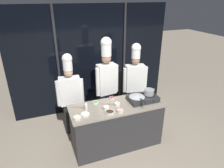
# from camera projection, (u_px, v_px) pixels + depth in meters

# --- Properties ---
(ground_plane) EXTENTS (24.00, 24.00, 0.00)m
(ground_plane) POSITION_uv_depth(u_px,v_px,m) (116.00, 143.00, 4.21)
(ground_plane) COLOR gray
(window_wall_back) EXTENTS (4.05, 0.09, 2.70)m
(window_wall_back) POSITION_uv_depth(u_px,v_px,m) (92.00, 60.00, 5.08)
(window_wall_back) COLOR black
(window_wall_back) RESTS_ON ground_plane
(demo_counter) EXTENTS (1.81, 0.72, 0.92)m
(demo_counter) POSITION_uv_depth(u_px,v_px,m) (116.00, 125.00, 4.03)
(demo_counter) COLOR #2D2D30
(demo_counter) RESTS_ON ground_plane
(portable_stove) EXTENTS (0.58, 0.38, 0.11)m
(portable_stove) POSITION_uv_depth(u_px,v_px,m) (143.00, 98.00, 3.99)
(portable_stove) COLOR #28282B
(portable_stove) RESTS_ON demo_counter
(frying_pan) EXTENTS (0.31, 0.54, 0.05)m
(frying_pan) POSITION_uv_depth(u_px,v_px,m) (137.00, 96.00, 3.91)
(frying_pan) COLOR #ADAFB5
(frying_pan) RESTS_ON portable_stove
(stock_pot) EXTENTS (0.22, 0.20, 0.12)m
(stock_pot) POSITION_uv_depth(u_px,v_px,m) (149.00, 92.00, 3.99)
(stock_pot) COLOR #93969B
(stock_pot) RESTS_ON portable_stove
(squeeze_bottle_clear) EXTENTS (0.06, 0.06, 0.16)m
(squeeze_bottle_clear) POSITION_uv_depth(u_px,v_px,m) (86.00, 107.00, 3.65)
(squeeze_bottle_clear) COLOR white
(squeeze_bottle_clear) RESTS_ON demo_counter
(prep_bowl_soy_glaze) EXTENTS (0.17, 0.17, 0.04)m
(prep_bowl_soy_glaze) POSITION_uv_depth(u_px,v_px,m) (110.00, 112.00, 3.58)
(prep_bowl_soy_glaze) COLOR silver
(prep_bowl_soy_glaze) RESTS_ON demo_counter
(prep_bowl_chicken) EXTENTS (0.12, 0.12, 0.06)m
(prep_bowl_chicken) POSITION_uv_depth(u_px,v_px,m) (117.00, 104.00, 3.83)
(prep_bowl_chicken) COLOR silver
(prep_bowl_chicken) RESTS_ON demo_counter
(prep_bowl_bell_pepper) EXTENTS (0.10, 0.10, 0.04)m
(prep_bowl_bell_pepper) POSITION_uv_depth(u_px,v_px,m) (112.00, 98.00, 4.07)
(prep_bowl_bell_pepper) COLOR silver
(prep_bowl_bell_pepper) RESTS_ON demo_counter
(prep_bowl_garlic) EXTENTS (0.11, 0.11, 0.06)m
(prep_bowl_garlic) POSITION_uv_depth(u_px,v_px,m) (106.00, 108.00, 3.71)
(prep_bowl_garlic) COLOR silver
(prep_bowl_garlic) RESTS_ON demo_counter
(prep_bowl_rice) EXTENTS (0.16, 0.16, 0.04)m
(prep_bowl_rice) POSITION_uv_depth(u_px,v_px,m) (85.00, 114.00, 3.52)
(prep_bowl_rice) COLOR silver
(prep_bowl_rice) RESTS_ON demo_counter
(prep_bowl_scallions) EXTENTS (0.12, 0.12, 0.04)m
(prep_bowl_scallions) POSITION_uv_depth(u_px,v_px,m) (95.00, 102.00, 3.92)
(prep_bowl_scallions) COLOR silver
(prep_bowl_scallions) RESTS_ON demo_counter
(prep_bowl_shrimp) EXTENTS (0.11, 0.11, 0.06)m
(prep_bowl_shrimp) POSITION_uv_depth(u_px,v_px,m) (120.00, 111.00, 3.60)
(prep_bowl_shrimp) COLOR silver
(prep_bowl_shrimp) RESTS_ON demo_counter
(prep_bowl_noodles) EXTENTS (0.14, 0.14, 0.05)m
(prep_bowl_noodles) POSITION_uv_depth(u_px,v_px,m) (77.00, 118.00, 3.41)
(prep_bowl_noodles) COLOR silver
(prep_bowl_noodles) RESTS_ON demo_counter
(serving_spoon_slotted) EXTENTS (0.24, 0.12, 0.02)m
(serving_spoon_slotted) POSITION_uv_depth(u_px,v_px,m) (109.00, 104.00, 3.89)
(serving_spoon_slotted) COLOR olive
(serving_spoon_slotted) RESTS_ON demo_counter
(serving_spoon_solid) EXTENTS (0.25, 0.14, 0.02)m
(serving_spoon_solid) POSITION_uv_depth(u_px,v_px,m) (80.00, 107.00, 3.77)
(serving_spoon_solid) COLOR olive
(serving_spoon_solid) RESTS_ON demo_counter
(chef_head) EXTENTS (0.56, 0.27, 1.84)m
(chef_head) POSITION_uv_depth(u_px,v_px,m) (70.00, 91.00, 4.14)
(chef_head) COLOR #232326
(chef_head) RESTS_ON ground_plane
(chef_sous) EXTENTS (0.53, 0.26, 2.10)m
(chef_sous) POSITION_uv_depth(u_px,v_px,m) (107.00, 77.00, 4.33)
(chef_sous) COLOR #2D3856
(chef_sous) RESTS_ON ground_plane
(chef_line) EXTENTS (0.58, 0.30, 1.91)m
(chef_line) POSITION_uv_depth(u_px,v_px,m) (135.00, 78.00, 4.66)
(chef_line) COLOR #2D3856
(chef_line) RESTS_ON ground_plane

